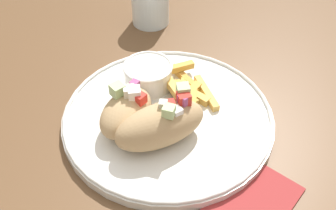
{
  "coord_description": "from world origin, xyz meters",
  "views": [
    {
      "loc": [
        -0.23,
        -0.34,
        1.21
      ],
      "look_at": [
        0.02,
        -0.01,
        0.81
      ],
      "focal_mm": 42.0,
      "sensor_mm": 36.0,
      "label": 1
    }
  ],
  "objects_px": {
    "fries_pile": "(186,90)",
    "sauce_ramekin": "(148,74)",
    "pita_sandwich_near": "(161,124)",
    "pita_sandwich_far": "(126,111)",
    "plate": "(168,117)",
    "water_glass": "(150,3)"
  },
  "relations": [
    {
      "from": "pita_sandwich_near",
      "to": "fries_pile",
      "type": "relative_size",
      "value": 1.13
    },
    {
      "from": "pita_sandwich_near",
      "to": "pita_sandwich_far",
      "type": "xyz_separation_m",
      "value": [
        -0.02,
        0.05,
        -0.0
      ]
    },
    {
      "from": "pita_sandwich_near",
      "to": "pita_sandwich_far",
      "type": "height_order",
      "value": "pita_sandwich_near"
    },
    {
      "from": "pita_sandwich_far",
      "to": "sauce_ramekin",
      "type": "relative_size",
      "value": 1.47
    },
    {
      "from": "fries_pile",
      "to": "water_glass",
      "type": "xyz_separation_m",
      "value": [
        0.1,
        0.23,
        0.02
      ]
    },
    {
      "from": "pita_sandwich_far",
      "to": "sauce_ramekin",
      "type": "xyz_separation_m",
      "value": [
        0.08,
        0.05,
        -0.0
      ]
    },
    {
      "from": "sauce_ramekin",
      "to": "water_glass",
      "type": "distance_m",
      "value": 0.21
    },
    {
      "from": "pita_sandwich_near",
      "to": "plate",
      "type": "bearing_deg",
      "value": 52.58
    },
    {
      "from": "pita_sandwich_far",
      "to": "fries_pile",
      "type": "relative_size",
      "value": 0.94
    },
    {
      "from": "plate",
      "to": "sauce_ramekin",
      "type": "xyz_separation_m",
      "value": [
        0.02,
        0.07,
        0.03
      ]
    },
    {
      "from": "pita_sandwich_near",
      "to": "fries_pile",
      "type": "xyz_separation_m",
      "value": [
        0.09,
        0.05,
        -0.02
      ]
    },
    {
      "from": "fries_pile",
      "to": "water_glass",
      "type": "distance_m",
      "value": 0.25
    },
    {
      "from": "plate",
      "to": "fries_pile",
      "type": "height_order",
      "value": "fries_pile"
    },
    {
      "from": "pita_sandwich_far",
      "to": "plate",
      "type": "bearing_deg",
      "value": -44.43
    },
    {
      "from": "pita_sandwich_near",
      "to": "water_glass",
      "type": "bearing_deg",
      "value": 67.83
    },
    {
      "from": "pita_sandwich_near",
      "to": "pita_sandwich_far",
      "type": "bearing_deg",
      "value": 122.66
    },
    {
      "from": "plate",
      "to": "fries_pile",
      "type": "bearing_deg",
      "value": 18.36
    },
    {
      "from": "pita_sandwich_far",
      "to": "fries_pile",
      "type": "distance_m",
      "value": 0.11
    },
    {
      "from": "fries_pile",
      "to": "sauce_ramekin",
      "type": "xyz_separation_m",
      "value": [
        -0.03,
        0.06,
        0.01
      ]
    },
    {
      "from": "pita_sandwich_far",
      "to": "fries_pile",
      "type": "xyz_separation_m",
      "value": [
        0.11,
        -0.0,
        -0.02
      ]
    },
    {
      "from": "pita_sandwich_near",
      "to": "sauce_ramekin",
      "type": "relative_size",
      "value": 1.77
    },
    {
      "from": "fries_pile",
      "to": "pita_sandwich_near",
      "type": "bearing_deg",
      "value": -150.17
    }
  ]
}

